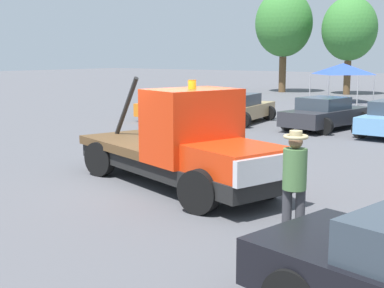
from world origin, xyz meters
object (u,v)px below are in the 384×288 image
object	(u,v)px
parked_car_orange	(179,106)
parked_car_tan	(238,109)
parked_car_charcoal	(325,114)
tree_left	(349,29)
tow_truck	(185,147)
person_near_truck	(295,176)
canopy_tent_blue	(343,69)
traffic_cone	(172,146)
tree_right	(284,24)

from	to	relation	value
parked_car_orange	parked_car_tan	world-z (taller)	same
parked_car_orange	parked_car_charcoal	distance (m)	7.10
tree_left	tow_truck	bearing A→B (deg)	-76.21
person_near_truck	parked_car_charcoal	world-z (taller)	person_near_truck
canopy_tent_blue	traffic_cone	bearing A→B (deg)	-83.46
parked_car_tan	tree_left	world-z (taller)	tree_left
person_near_truck	parked_car_orange	xyz separation A→B (m)	(-11.88, 12.32, -0.44)
parked_car_tan	traffic_cone	world-z (taller)	parked_car_tan
parked_car_orange	canopy_tent_blue	xyz separation A→B (m)	(3.00, 13.34, 1.51)
tree_left	tree_right	size ratio (longest dim) A/B	0.90
tree_left	tree_right	distance (m)	5.32
parked_car_orange	tree_left	size ratio (longest dim) A/B	0.61
person_near_truck	canopy_tent_blue	world-z (taller)	canopy_tent_blue
parked_car_orange	traffic_cone	distance (m)	9.12
tow_truck	parked_car_charcoal	distance (m)	11.49
parked_car_tan	tree_right	bearing A→B (deg)	13.48
traffic_cone	parked_car_orange	bearing A→B (deg)	126.18
parked_car_orange	tree_right	bearing A→B (deg)	16.80
parked_car_tan	parked_car_charcoal	bearing A→B (deg)	-93.17
canopy_tent_blue	traffic_cone	size ratio (longest dim) A/B	5.74
tow_truck	traffic_cone	distance (m)	4.53
tow_truck	parked_car_charcoal	world-z (taller)	tow_truck
person_near_truck	parked_car_tan	bearing A→B (deg)	12.35
tree_left	parked_car_orange	bearing A→B (deg)	-92.26
parked_car_charcoal	tree_left	world-z (taller)	tree_left
person_near_truck	tree_right	bearing A→B (deg)	4.58
tow_truck	person_near_truck	distance (m)	3.88
parked_car_charcoal	tree_left	xyz separation A→B (m)	(-6.27, 19.45, 4.32)
tree_right	traffic_cone	distance (m)	29.26
tree_left	canopy_tent_blue	bearing A→B (deg)	-72.10
parked_car_tan	traffic_cone	xyz separation A→B (m)	(2.35, -7.76, -0.39)
person_near_truck	parked_car_charcoal	bearing A→B (deg)	-2.22
parked_car_tan	tow_truck	bearing A→B (deg)	-162.03
canopy_tent_blue	tree_left	size ratio (longest dim) A/B	0.43
parked_car_tan	parked_car_orange	bearing A→B (deg)	89.88
parked_car_tan	parked_car_charcoal	xyz separation A→B (m)	(4.04, 0.32, -0.00)
traffic_cone	canopy_tent_blue	bearing A→B (deg)	96.54
tow_truck	parked_car_charcoal	size ratio (longest dim) A/B	1.40
canopy_tent_blue	tree_left	distance (m)	7.71
parked_car_charcoal	traffic_cone	world-z (taller)	parked_car_charcoal
canopy_tent_blue	tree_left	bearing A→B (deg)	107.90
canopy_tent_blue	tree_right	xyz separation A→B (m)	(-7.48, 6.35, 3.36)
tree_right	traffic_cone	world-z (taller)	tree_right
parked_car_orange	traffic_cone	xyz separation A→B (m)	(5.38, -7.35, -0.39)
tree_right	parked_car_charcoal	bearing A→B (deg)	-58.69
tow_truck	person_near_truck	size ratio (longest dim) A/B	3.54
tree_left	traffic_cone	size ratio (longest dim) A/B	13.45
parked_car_charcoal	traffic_cone	size ratio (longest dim) A/B	8.49
tow_truck	person_near_truck	world-z (taller)	tow_truck
parked_car_orange	tree_right	world-z (taller)	tree_right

